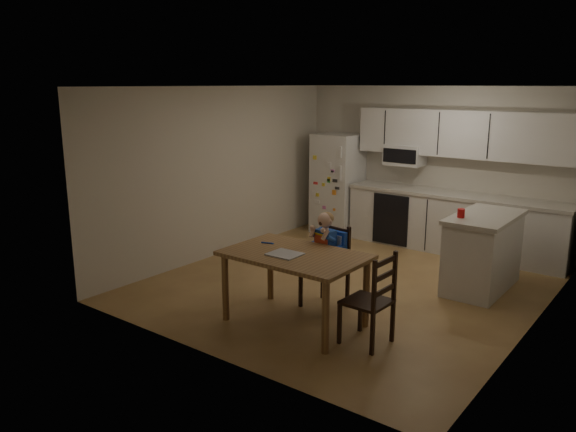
# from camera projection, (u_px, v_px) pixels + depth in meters

# --- Properties ---
(room) EXTENTS (4.52, 5.01, 2.51)m
(room) POSITION_uv_depth(u_px,v_px,m) (370.00, 184.00, 7.38)
(room) COLOR olive
(room) RESTS_ON ground
(refrigerator) EXTENTS (0.72, 0.70, 1.70)m
(refrigerator) POSITION_uv_depth(u_px,v_px,m) (338.00, 184.00, 9.68)
(refrigerator) COLOR silver
(refrigerator) RESTS_ON ground
(kitchen_run) EXTENTS (3.37, 0.62, 2.15)m
(kitchen_run) POSITION_uv_depth(u_px,v_px,m) (455.00, 195.00, 8.53)
(kitchen_run) COLOR silver
(kitchen_run) RESTS_ON ground
(kitchen_island) EXTENTS (0.68, 1.29, 0.96)m
(kitchen_island) POSITION_uv_depth(u_px,v_px,m) (483.00, 252.00, 7.02)
(kitchen_island) COLOR silver
(kitchen_island) RESTS_ON ground
(red_cup) EXTENTS (0.09, 0.09, 0.11)m
(red_cup) POSITION_uv_depth(u_px,v_px,m) (461.00, 213.00, 6.77)
(red_cup) COLOR red
(red_cup) RESTS_ON kitchen_island
(dining_table) EXTENTS (1.47, 0.95, 0.79)m
(dining_table) POSITION_uv_depth(u_px,v_px,m) (295.00, 263.00, 5.94)
(dining_table) COLOR brown
(dining_table) RESTS_ON ground
(napkin) EXTENTS (0.33, 0.28, 0.01)m
(napkin) POSITION_uv_depth(u_px,v_px,m) (285.00, 254.00, 5.87)
(napkin) COLOR #A2A2A7
(napkin) RESTS_ON dining_table
(toddler_spoon) EXTENTS (0.12, 0.06, 0.02)m
(toddler_spoon) POSITION_uv_depth(u_px,v_px,m) (267.00, 243.00, 6.28)
(toddler_spoon) COLOR blue
(toddler_spoon) RESTS_ON dining_table
(chair_booster) EXTENTS (0.48, 0.48, 1.13)m
(chair_booster) POSITION_uv_depth(u_px,v_px,m) (327.00, 250.00, 6.42)
(chair_booster) COLOR black
(chair_booster) RESTS_ON ground
(chair_side) EXTENTS (0.44, 0.44, 0.95)m
(chair_side) POSITION_uv_depth(u_px,v_px,m) (375.00, 294.00, 5.45)
(chair_side) COLOR black
(chair_side) RESTS_ON ground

